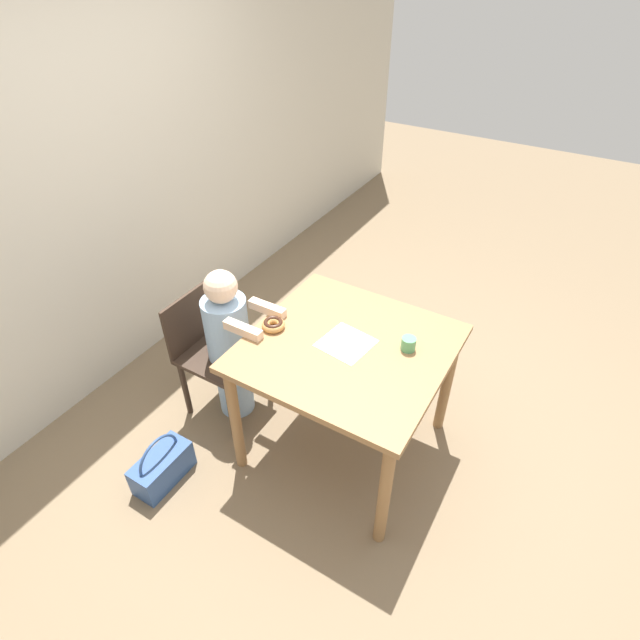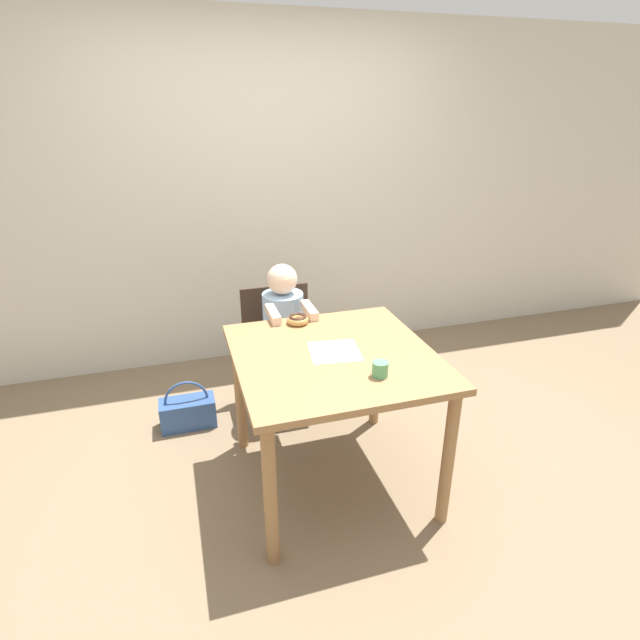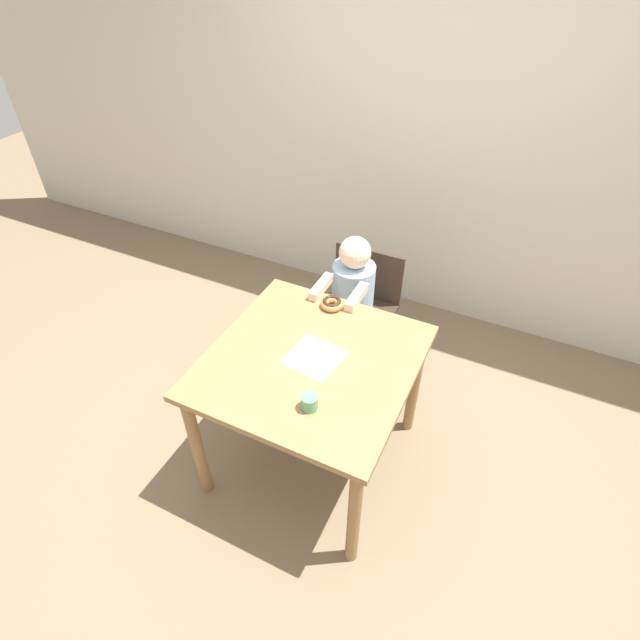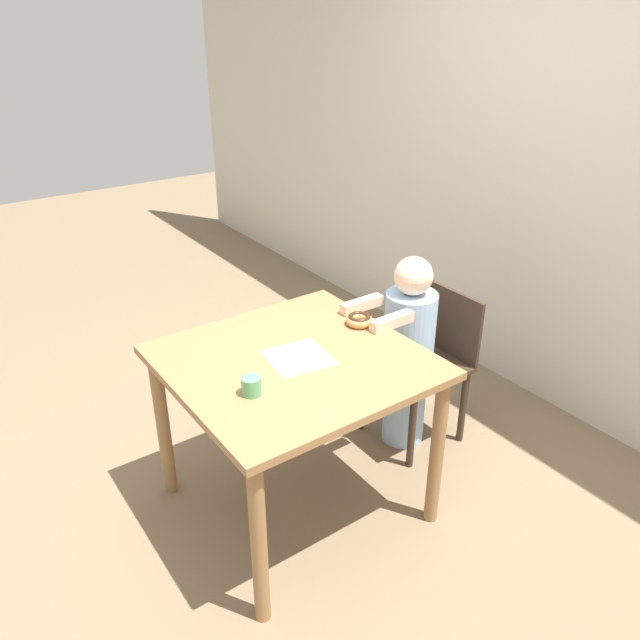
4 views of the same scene
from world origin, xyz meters
name	(u,v)px [view 3 (image 3 of 4)]	position (x,y,z in m)	size (l,w,h in m)	color
ground_plane	(313,455)	(0.00, 0.00, 0.00)	(12.00, 12.00, 0.00)	#7A664C
wall_back	(426,144)	(0.00, 1.67, 1.25)	(8.00, 0.05, 2.50)	beige
dining_table	(312,375)	(0.00, 0.00, 0.67)	(0.97, 0.99, 0.78)	olive
chair	(358,309)	(-0.09, 0.84, 0.44)	(0.45, 0.43, 0.80)	#38281E
child_figure	(352,310)	(-0.09, 0.73, 0.52)	(0.26, 0.46, 1.03)	#99BCE0
donut	(332,303)	(-0.08, 0.40, 0.80)	(0.12, 0.12, 0.05)	tan
napkin	(314,357)	(0.01, 0.02, 0.78)	(0.27, 0.27, 0.00)	white
handbag	(268,329)	(-0.73, 0.74, 0.10)	(0.34, 0.16, 0.32)	#2D4C84
cup	(309,402)	(0.13, -0.27, 0.81)	(0.07, 0.07, 0.07)	#519E66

